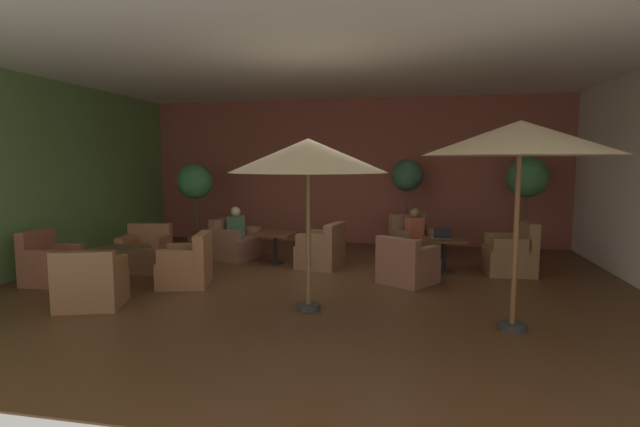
{
  "coord_description": "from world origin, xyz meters",
  "views": [
    {
      "loc": [
        1.58,
        -7.34,
        1.98
      ],
      "look_at": [
        0.0,
        0.43,
        1.12
      ],
      "focal_mm": 26.99,
      "sensor_mm": 36.0,
      "label": 1
    }
  ],
  "objects": [
    {
      "name": "ground_plane",
      "position": [
        0.0,
        0.0,
        -0.01
      ],
      "size": [
        10.16,
        8.58,
        0.02
      ],
      "primitive_type": "cube",
      "color": "#51331D"
    },
    {
      "name": "wall_back_brick",
      "position": [
        0.0,
        4.25,
        1.73
      ],
      "size": [
        10.16,
        0.08,
        3.47
      ],
      "primitive_type": "cube",
      "color": "#954A3D",
      "rests_on": "ground_plane"
    },
    {
      "name": "wall_left_accent",
      "position": [
        -5.04,
        0.0,
        1.73
      ],
      "size": [
        0.08,
        8.58,
        3.47
      ],
      "primitive_type": "cube",
      "color": "#5B8646",
      "rests_on": "ground_plane"
    },
    {
      "name": "ceiling_slab",
      "position": [
        0.0,
        0.0,
        3.5
      ],
      "size": [
        10.16,
        8.58,
        0.06
      ],
      "primitive_type": "cube",
      "color": "silver",
      "rests_on": "wall_back_brick"
    },
    {
      "name": "cafe_table_front_left",
      "position": [
        2.07,
        1.44,
        0.46
      ],
      "size": [
        0.77,
        0.77,
        0.61
      ],
      "color": "black",
      "rests_on": "ground_plane"
    },
    {
      "name": "armchair_front_left_north",
      "position": [
        3.24,
        1.53,
        0.34
      ],
      "size": [
        0.85,
        0.87,
        0.93
      ],
      "color": "brown",
      "rests_on": "ground_plane"
    },
    {
      "name": "armchair_front_left_east",
      "position": [
        1.52,
        2.46,
        0.32
      ],
      "size": [
        1.05,
        1.01,
        0.9
      ],
      "color": "#845F44",
      "rests_on": "ground_plane"
    },
    {
      "name": "armchair_front_left_south",
      "position": [
        1.44,
        0.48,
        0.3
      ],
      "size": [
        1.06,
        1.06,
        0.78
      ],
      "color": "brown",
      "rests_on": "ground_plane"
    },
    {
      "name": "cafe_table_front_right",
      "position": [
        -1.12,
        1.53,
        0.5
      ],
      "size": [
        0.87,
        0.87,
        0.61
      ],
      "color": "black",
      "rests_on": "ground_plane"
    },
    {
      "name": "armchair_front_right_north",
      "position": [
        -2.07,
        1.83,
        0.31
      ],
      "size": [
        0.96,
        0.99,
        0.82
      ],
      "color": "#915D45",
      "rests_on": "ground_plane"
    },
    {
      "name": "armchair_front_right_east",
      "position": [
        -0.14,
        1.34,
        0.32
      ],
      "size": [
        0.88,
        0.88,
        0.85
      ],
      "color": "brown",
      "rests_on": "ground_plane"
    },
    {
      "name": "cafe_table_mid_center",
      "position": [
        -3.1,
        -0.64,
        0.47
      ],
      "size": [
        0.85,
        0.85,
        0.61
      ],
      "color": "black",
      "rests_on": "ground_plane"
    },
    {
      "name": "armchair_mid_center_north",
      "position": [
        -2.01,
        -0.37,
        0.31
      ],
      "size": [
        0.91,
        0.89,
        0.85
      ],
      "color": "#935D3A",
      "rests_on": "ground_plane"
    },
    {
      "name": "armchair_mid_center_east",
      "position": [
        -3.26,
        0.47,
        0.32
      ],
      "size": [
        0.89,
        0.83,
        0.84
      ],
      "color": "brown",
      "rests_on": "ground_plane"
    },
    {
      "name": "armchair_mid_center_south",
      "position": [
        -4.23,
        -0.7,
        0.32
      ],
      "size": [
        0.79,
        0.76,
        0.88
      ],
      "color": "brown",
      "rests_on": "ground_plane"
    },
    {
      "name": "armchair_mid_center_west",
      "position": [
        -2.75,
        -1.71,
        0.31
      ],
      "size": [
        0.99,
        0.96,
        0.82
      ],
      "color": "brown",
      "rests_on": "ground_plane"
    },
    {
      "name": "patio_umbrella_tall_red",
      "position": [
        2.71,
        -1.5,
        2.23
      ],
      "size": [
        2.2,
        2.2,
        2.44
      ],
      "color": "#2D2D2D",
      "rests_on": "ground_plane"
    },
    {
      "name": "patio_umbrella_center_beige",
      "position": [
        0.18,
        -1.22,
        2.04
      ],
      "size": [
        2.08,
        2.08,
        2.28
      ],
      "color": "#2D2D2D",
      "rests_on": "ground_plane"
    },
    {
      "name": "potted_tree_left_corner",
      "position": [
        -3.25,
        2.52,
        1.4
      ],
      "size": [
        0.78,
        0.78,
        1.93
      ],
      "color": "#A36745",
      "rests_on": "ground_plane"
    },
    {
      "name": "potted_tree_mid_left",
      "position": [
        1.35,
        3.35,
        1.42
      ],
      "size": [
        0.69,
        0.69,
        2.03
      ],
      "color": "#A1624E",
      "rests_on": "ground_plane"
    },
    {
      "name": "potted_tree_mid_right",
      "position": [
        3.79,
        3.23,
        1.57
      ],
      "size": [
        0.84,
        0.84,
        2.08
      ],
      "color": "#A6614C",
      "rests_on": "ground_plane"
    },
    {
      "name": "patron_blue_shirt",
      "position": [
        -2.03,
        1.81,
        0.73
      ],
      "size": [
        0.3,
        0.37,
        0.62
      ],
      "color": "#466C4E",
      "rests_on": "ground_plane"
    },
    {
      "name": "patron_by_window",
      "position": [
        1.54,
        2.42,
        0.71
      ],
      "size": [
        0.39,
        0.34,
        0.61
      ],
      "color": "#AE563D",
      "rests_on": "ground_plane"
    },
    {
      "name": "iced_drink_cup",
      "position": [
        2.14,
        1.52,
        0.66
      ],
      "size": [
        0.08,
        0.08,
        0.11
      ],
      "primitive_type": "cylinder",
      "color": "white",
      "rests_on": "cafe_table_front_left"
    },
    {
      "name": "open_laptop",
      "position": [
        2.02,
        1.45,
        0.66
      ],
      "size": [
        0.35,
        0.29,
        0.2
      ],
      "color": "#9EA0A5",
      "rests_on": "cafe_table_front_left"
    }
  ]
}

